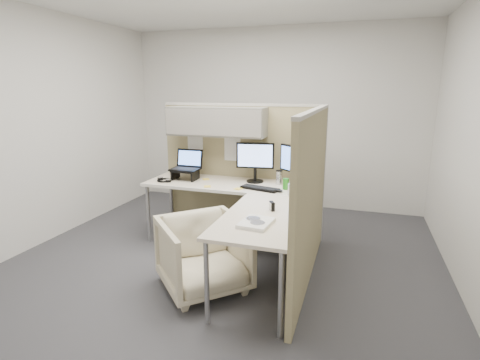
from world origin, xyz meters
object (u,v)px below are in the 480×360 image
(keyboard, at_px, (260,188))
(desk, at_px, (239,198))
(monitor_left, at_px, (255,159))
(office_chair, at_px, (204,251))

(keyboard, bearing_deg, desk, -110.15)
(monitor_left, bearing_deg, keyboard, -73.91)
(office_chair, relative_size, keyboard, 1.75)
(monitor_left, xyz_separation_m, keyboard, (0.14, -0.31, -0.26))
(desk, height_order, keyboard, keyboard)
(desk, bearing_deg, monitor_left, 87.78)
(desk, height_order, monitor_left, monitor_left)
(desk, xyz_separation_m, office_chair, (-0.11, -0.69, -0.32))
(office_chair, bearing_deg, keyboard, 29.83)
(desk, xyz_separation_m, monitor_left, (0.02, 0.56, 0.32))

